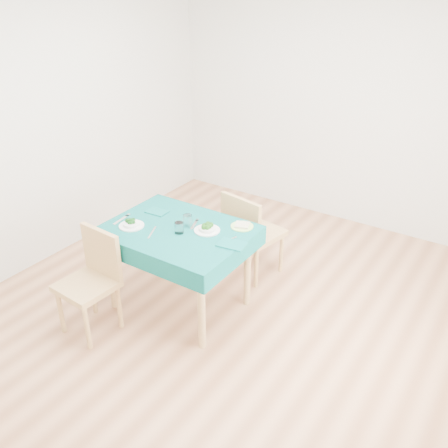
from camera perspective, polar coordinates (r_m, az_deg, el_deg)
The scene contains 16 objects.
room_shell at distance 3.72m, azimuth 0.00°, elevation 6.81°, with size 4.02×4.52×2.73m.
table at distance 4.25m, azimuth -5.12°, elevation -5.06°, with size 1.15×0.87×0.76m, color #075451.
chair_near at distance 4.04m, azimuth -15.58°, elevation -5.86°, with size 0.41×0.45×1.02m, color tan.
chair_far at distance 4.63m, azimuth 3.59°, elevation 0.48°, with size 0.45×0.49×1.13m, color tan.
bowl_near at distance 4.14m, azimuth -10.54°, elevation 0.11°, with size 0.21×0.21×0.06m, color white, non-canonical shape.
bowl_far at distance 4.00m, azimuth -1.95°, elevation -0.40°, with size 0.21×0.21×0.06m, color white, non-canonical shape.
fork_near at distance 4.28m, azimuth -11.68°, elevation 0.49°, with size 0.03×0.20×0.00m, color silver.
knife_near at distance 4.03m, azimuth -8.23°, elevation -0.96°, with size 0.02×0.20×0.00m, color silver.
fork_far at distance 4.12m, azimuth -3.42°, elevation -0.06°, with size 0.02×0.17×0.00m, color silver.
knife_far at distance 3.87m, azimuth 0.31°, elevation -1.95°, with size 0.02×0.20×0.00m, color silver.
napkin_near at distance 4.35m, azimuth -7.66°, elevation 1.40°, with size 0.18×0.13×0.01m, color #0B5D59.
napkin_far at distance 3.81m, azimuth 0.90°, elevation -2.34°, with size 0.21×0.15×0.01m, color #0B5D59.
tumbler_center at distance 4.08m, azimuth -4.18°, elevation 0.40°, with size 0.08×0.08×0.10m, color white.
tumbler_side at distance 3.98m, azimuth -5.15°, elevation -0.42°, with size 0.07×0.07×0.09m, color white.
side_plate at distance 4.08m, azimuth 2.08°, elevation -0.27°, with size 0.19×0.19×0.01m, color #B0E36F.
bread_slice at distance 4.07m, azimuth 2.08°, elevation -0.11°, with size 0.11×0.11×0.02m, color beige.
Camera 1 is at (1.92, -2.90, 2.67)m, focal length 40.00 mm.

